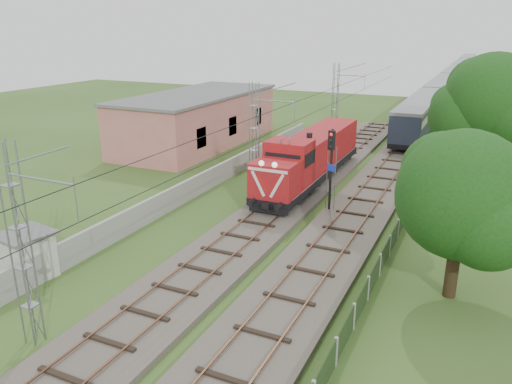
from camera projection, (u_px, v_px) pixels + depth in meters
The scene contains 14 objects.
ground at pixel (207, 270), 25.10m from camera, with size 140.00×140.00×0.00m, color #334E1D.
track_main at pixel (264, 220), 31.06m from camera, with size 4.20×70.00×0.45m.
track_side at pixel (386, 175), 40.22m from camera, with size 4.20×80.00×0.45m.
catenary at pixel (255, 139), 35.31m from camera, with size 3.31×70.00×8.00m.
boundary_wall at pixel (212, 177), 37.78m from camera, with size 0.25×40.00×1.50m, color #9E9E99.
station_building at pixel (198, 119), 50.90m from camera, with size 8.40×20.40×5.22m.
fence at pixel (380, 265), 24.28m from camera, with size 0.12×32.00×1.20m.
locomotive at pixel (311, 157), 37.94m from camera, with size 2.93×16.74×4.25m.
coach_rake at pixel (453, 77), 93.57m from camera, with size 2.97×111.11×3.44m.
signal_post at pixel (331, 157), 31.34m from camera, with size 0.59×0.48×5.58m.
relay_hut at pixel (27, 255), 23.99m from camera, with size 2.63×2.63×2.36m.
tree_a at pixel (464, 197), 21.16m from camera, with size 5.91×5.63×7.66m.
tree_b at pixel (494, 101), 38.24m from camera, with size 7.61×7.25×9.86m.
tree_c at pixel (466, 118), 39.22m from camera, with size 5.93×5.64×7.68m.
Camera 1 is at (11.80, -19.39, 11.69)m, focal length 35.00 mm.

